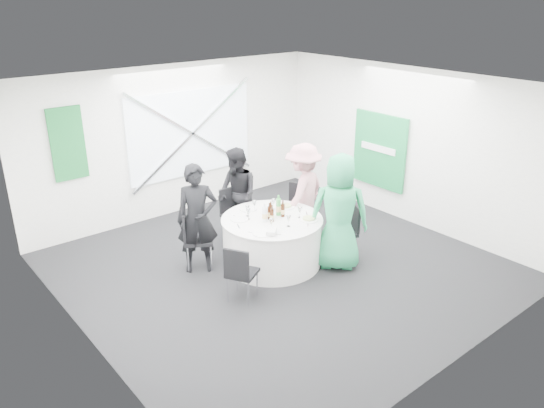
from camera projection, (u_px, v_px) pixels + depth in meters
floor at (280, 267)px, 8.23m from camera, size 6.00×6.00×0.00m
ceiling at (281, 85)px, 7.18m from camera, size 6.00×6.00×0.00m
wall_back at (177, 140)px, 9.85m from camera, size 6.00×0.00×6.00m
wall_front at (465, 257)px, 5.56m from camera, size 6.00×0.00×6.00m
wall_left at (77, 240)px, 5.94m from camera, size 0.00×6.00×6.00m
wall_right at (408, 147)px, 9.47m from camera, size 0.00×6.00×6.00m
window_panel at (191, 133)px, 9.96m from camera, size 2.60×0.03×1.60m
window_brace_a at (192, 133)px, 9.93m from camera, size 2.63×0.05×1.84m
window_brace_b at (192, 133)px, 9.93m from camera, size 2.63×0.05×1.84m
green_banner at (68, 144)px, 8.53m from camera, size 0.55×0.04×1.20m
green_sign at (379, 151)px, 9.94m from camera, size 0.05×1.20×1.40m
banquet_table at (272, 241)px, 8.23m from camera, size 1.56×1.56×0.76m
chair_back at (233, 210)px, 9.01m from camera, size 0.43×0.44×0.90m
chair_back_left at (193, 234)px, 8.06m from camera, size 0.59×0.59×0.94m
chair_back_right at (297, 207)px, 9.09m from camera, size 0.57×0.57×0.93m
chair_front_right at (348, 227)px, 8.40m from camera, size 0.55×0.54×0.88m
chair_front_left at (240, 270)px, 7.15m from camera, size 0.52×0.52×0.84m
person_man_back_left at (197, 219)px, 7.87m from camera, size 0.73×0.65×1.68m
person_man_back at (237, 194)px, 8.94m from camera, size 0.52×0.82×1.59m
person_woman_pink at (303, 193)px, 8.87m from camera, size 1.20×0.85×1.69m
person_woman_green at (339, 212)px, 7.94m from camera, size 1.03×1.03×1.81m
plate_back at (248, 209)px, 8.43m from camera, size 0.28×0.28×0.01m
plate_back_left at (239, 219)px, 8.05m from camera, size 0.27×0.27×0.01m
plate_back_right at (286, 206)px, 8.51m from camera, size 0.29×0.29×0.04m
plate_front_right at (309, 219)px, 8.03m from camera, size 0.28×0.28×0.04m
plate_front_left at (263, 233)px, 7.59m from camera, size 0.30×0.30×0.01m
napkin at (271, 231)px, 7.56m from camera, size 0.24×0.23×0.06m
beer_bottle_a at (269, 213)px, 8.03m from camera, size 0.06×0.06×0.26m
beer_bottle_b at (271, 211)px, 8.12m from camera, size 0.06×0.06×0.25m
beer_bottle_c at (283, 210)px, 8.12m from camera, size 0.06×0.06×0.27m
beer_bottle_d at (272, 216)px, 7.95m from camera, size 0.06×0.06×0.24m
green_water_bottle at (278, 207)px, 8.16m from camera, size 0.08×0.08×0.33m
clear_water_bottle at (265, 215)px, 7.95m from camera, size 0.08×0.08×0.29m
wine_glass_a at (271, 222)px, 7.68m from camera, size 0.07×0.07×0.17m
wine_glass_b at (289, 218)px, 7.78m from camera, size 0.07×0.07×0.17m
wine_glass_c at (273, 202)px, 8.38m from camera, size 0.07×0.07×0.17m
wine_glass_d at (254, 203)px, 8.33m from camera, size 0.07×0.07×0.17m
wine_glass_e at (248, 212)px, 8.02m from camera, size 0.07×0.07×0.17m
wine_glass_f at (247, 209)px, 8.13m from camera, size 0.07×0.07×0.17m
wine_glass_g at (300, 210)px, 8.08m from camera, size 0.07×0.07×0.17m
fork_a at (235, 217)px, 8.12m from camera, size 0.08×0.14×0.01m
knife_a at (238, 226)px, 7.82m from camera, size 0.08×0.14×0.01m
fork_b at (308, 224)px, 7.89m from camera, size 0.12×0.12×0.01m
knife_b at (307, 213)px, 8.27m from camera, size 0.10×0.13×0.01m
fork_c at (253, 233)px, 7.62m from camera, size 0.11×0.12×0.01m
knife_c at (276, 234)px, 7.56m from camera, size 0.11×0.13×0.01m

